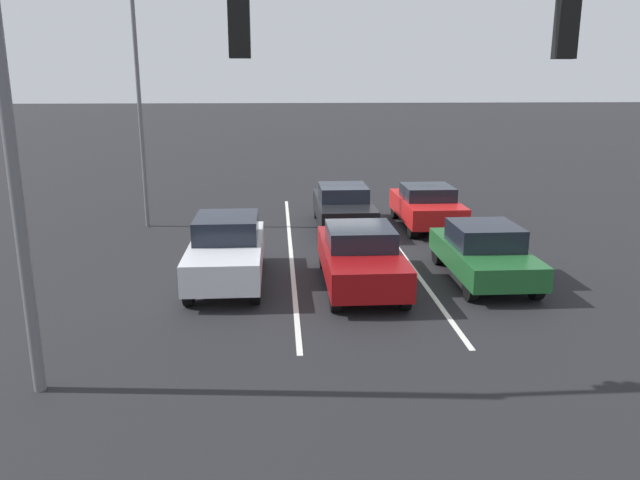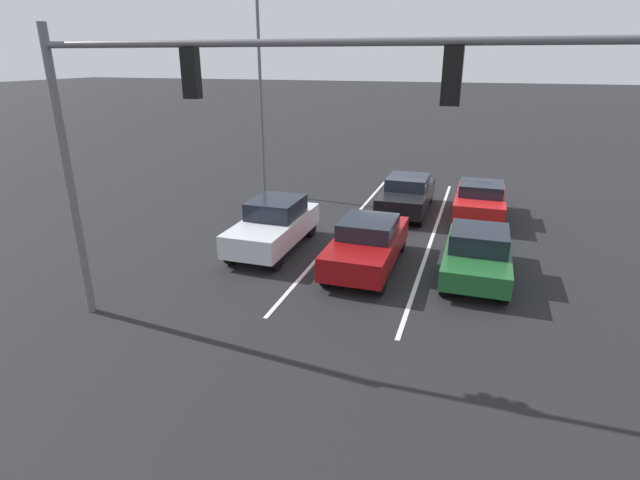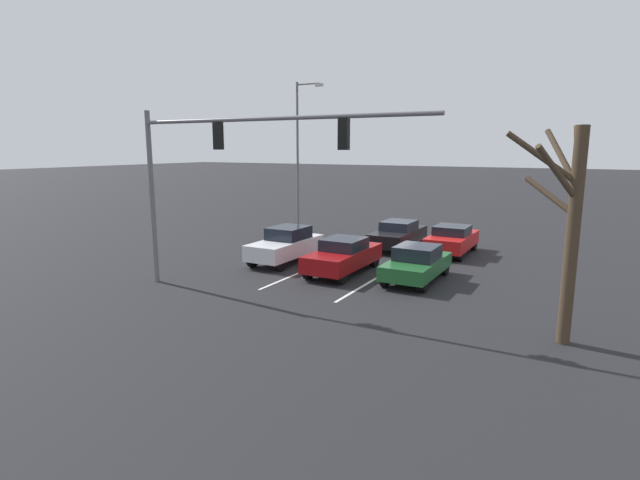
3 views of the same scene
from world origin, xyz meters
name	(u,v)px [view 3 (image 3 of 3)]	position (x,y,z in m)	size (l,w,h in m)	color
ground_plane	(387,251)	(0.00, 0.00, 0.00)	(240.00, 240.00, 0.00)	black
lane_stripe_left_divider	(407,260)	(-1.65, 1.64, 0.01)	(0.12, 15.29, 0.01)	silver
lane_stripe_center_divider	(346,253)	(1.65, 1.64, 0.01)	(0.12, 15.29, 0.01)	silver
car_silver_rightlane_front	(286,245)	(3.32, 4.73, 0.85)	(1.78, 4.39, 1.67)	silver
car_darkgreen_leftlane_front	(417,263)	(-3.22, 5.02, 0.74)	(1.82, 4.17, 1.47)	#1E5928
car_maroon_midlane_front	(343,255)	(0.00, 5.30, 0.77)	(1.82, 4.52, 1.52)	maroon
car_red_leftlane_second	(452,239)	(-3.14, -0.91, 0.77)	(1.86, 4.18, 1.48)	red
car_black_midlane_second	(398,234)	(-0.23, -0.95, 0.77)	(1.82, 4.61, 1.50)	black
traffic_signal_gantry	(220,158)	(2.51, 10.28, 5.02)	(11.64, 0.37, 6.80)	slate
street_lamp_right_shoulder	(300,151)	(6.44, -1.74, 5.20)	(1.78, 0.24, 9.19)	slate
bare_tree_near	(568,220)	(-8.80, 9.43, 3.48)	(2.00, 2.93, 6.01)	#423323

